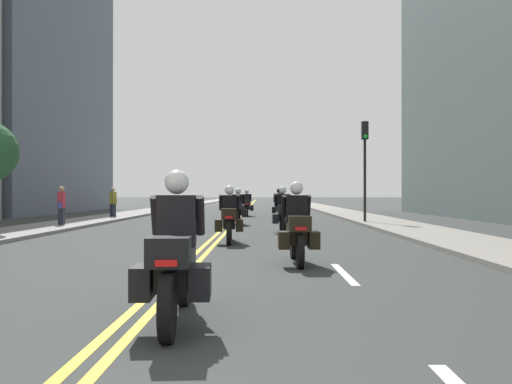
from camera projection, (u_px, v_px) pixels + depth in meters
The scene contains 17 objects.
ground_plane at pixel (247, 208), 49.03m from camera, with size 264.00×264.00×0.00m, color #333736.
sidewalk_left at pixel (173, 207), 49.11m from camera, with size 2.62×144.00×0.12m, color gray.
sidewalk_right at pixel (321, 207), 48.95m from camera, with size 2.62×144.00×0.12m, color gray.
centreline_yellow_inner at pixel (246, 208), 49.04m from camera, with size 0.12×132.00×0.01m, color yellow.
centreline_yellow_outer at pixel (248, 208), 49.03m from camera, with size 0.12×132.00×0.01m, color yellow.
lane_dashes_white at pixel (287, 217), 30.00m from camera, with size 0.14×56.40×0.01m.
building_left_1 at pixel (27, 67), 37.88m from camera, with size 7.06×19.12×20.83m.
motorcycle_0 at pixel (176, 261), 5.53m from camera, with size 0.78×2.29×1.62m.
motorcycle_1 at pixel (297, 230), 10.20m from camera, with size 0.77×2.13×1.60m.
motorcycle_2 at pixel (229, 219), 14.58m from camera, with size 0.78×2.29×1.59m.
motorcycle_3 at pixel (283, 214), 18.40m from camera, with size 0.77×2.18×1.61m.
motorcycle_4 at pixel (238, 210), 23.01m from camera, with size 0.76×2.21×1.60m.
motorcycle_5 at pixel (279, 207), 27.27m from camera, with size 0.76×2.21×1.63m.
motorcycle_6 at pixel (247, 205), 31.62m from camera, with size 0.78×2.26×1.60m.
traffic_light_near at pixel (365, 153), 23.50m from camera, with size 0.28×0.38×4.57m.
pedestrian_0 at pixel (62, 206), 21.04m from camera, with size 0.24×0.49×1.65m.
pedestrian_2 at pixel (113, 203), 28.28m from camera, with size 0.47×0.43×1.68m.
Camera 1 is at (1.39, -1.02, 1.37)m, focal length 37.09 mm.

